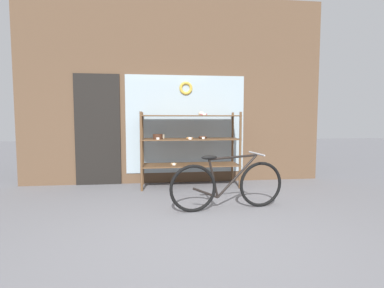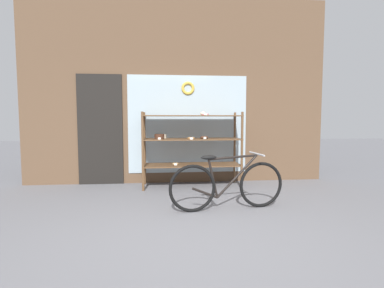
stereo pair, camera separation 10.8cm
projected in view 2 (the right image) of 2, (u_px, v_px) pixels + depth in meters
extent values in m
plane|color=slate|center=(192.00, 238.00, 3.17)|extent=(30.00, 30.00, 0.00)
cube|color=brown|center=(177.00, 91.00, 5.85)|extent=(5.91, 0.08, 3.61)
cube|color=#A3B7C1|center=(188.00, 124.00, 5.88)|extent=(2.32, 0.02, 1.90)
cube|color=black|center=(100.00, 130.00, 5.71)|extent=(0.84, 0.03, 2.10)
torus|color=gold|center=(188.00, 88.00, 5.80)|extent=(0.26, 0.06, 0.26)
cylinder|color=brown|center=(143.00, 152.00, 5.18)|extent=(0.04, 0.04, 1.38)
cylinder|color=brown|center=(242.00, 151.00, 5.36)|extent=(0.04, 0.04, 1.38)
cylinder|color=brown|center=(145.00, 149.00, 5.72)|extent=(0.04, 0.04, 1.38)
cylinder|color=brown|center=(235.00, 148.00, 5.89)|extent=(0.04, 0.04, 1.38)
cube|color=brown|center=(192.00, 165.00, 5.56)|extent=(1.80, 0.58, 0.02)
cube|color=brown|center=(192.00, 139.00, 5.52)|extent=(1.80, 0.58, 0.02)
cube|color=brown|center=(192.00, 116.00, 5.49)|extent=(1.80, 0.58, 0.02)
torus|color=#B27A42|center=(191.00, 138.00, 5.36)|extent=(0.13, 0.13, 0.03)
cube|color=white|center=(191.00, 138.00, 5.28)|extent=(0.05, 0.00, 0.04)
cylinder|color=#422619|center=(159.00, 137.00, 5.37)|extent=(0.18, 0.18, 0.09)
cube|color=white|center=(159.00, 138.00, 5.28)|extent=(0.05, 0.00, 0.04)
torus|color=#4C2D1E|center=(204.00, 137.00, 5.51)|extent=(0.15, 0.15, 0.05)
cube|color=white|center=(205.00, 138.00, 5.43)|extent=(0.05, 0.00, 0.04)
ellipsoid|color=beige|center=(203.00, 113.00, 5.61)|extent=(0.10, 0.09, 0.07)
cube|color=white|center=(203.00, 114.00, 5.56)|extent=(0.05, 0.00, 0.04)
torus|color=pink|center=(205.00, 114.00, 5.36)|extent=(0.13, 0.13, 0.03)
cube|color=white|center=(206.00, 114.00, 5.29)|extent=(0.05, 0.00, 0.04)
cylinder|color=beige|center=(162.00, 136.00, 5.58)|extent=(0.15, 0.15, 0.08)
cube|color=white|center=(162.00, 138.00, 5.50)|extent=(0.05, 0.00, 0.04)
torus|color=tan|center=(175.00, 164.00, 5.52)|extent=(0.11, 0.11, 0.03)
cube|color=white|center=(175.00, 164.00, 5.45)|extent=(0.05, 0.00, 0.04)
torus|color=black|center=(192.00, 188.00, 4.01)|extent=(0.65, 0.13, 0.65)
torus|color=black|center=(261.00, 185.00, 4.24)|extent=(0.65, 0.13, 0.65)
cylinder|color=black|center=(237.00, 176.00, 4.15)|extent=(0.60, 0.11, 0.59)
cylinder|color=black|center=(233.00, 157.00, 4.11)|extent=(0.70, 0.12, 0.07)
cylinder|color=black|center=(213.00, 179.00, 4.07)|extent=(0.16, 0.05, 0.54)
cylinder|color=black|center=(205.00, 193.00, 4.06)|extent=(0.36, 0.08, 0.18)
ellipsoid|color=black|center=(209.00, 157.00, 4.03)|extent=(0.23, 0.12, 0.06)
cylinder|color=#B2B2B7|center=(257.00, 154.00, 4.19)|extent=(0.08, 0.46, 0.02)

